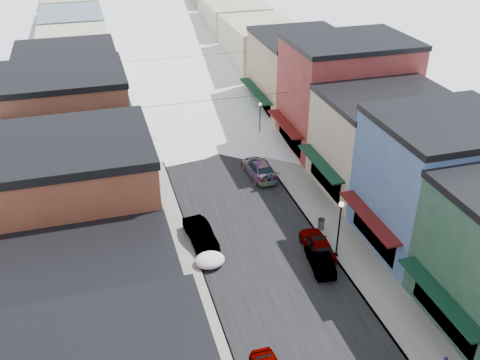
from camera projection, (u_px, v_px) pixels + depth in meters
road at (177, 92)px, 72.22m from camera, size 10.00×160.00×0.01m
sidewalk_left at (128, 96)px, 70.58m from camera, size 3.20×160.00×0.15m
sidewalk_right at (224, 86)px, 73.78m from camera, size 3.20×160.00×0.15m
curb_left at (139, 95)px, 70.96m from camera, size 0.10×160.00×0.15m
curb_right at (213, 88)px, 73.41m from camera, size 0.10×160.00×0.15m
bldg_l_cream at (83, 345)px, 27.05m from camera, size 11.30×8.20×9.50m
bldg_l_brick_near at (67, 234)px, 32.86m from camera, size 12.30×8.20×12.50m
bldg_l_grayblue at (76, 189)px, 40.94m from camera, size 11.30×9.20×9.00m
bldg_l_brick_far at (61, 132)px, 47.71m from camera, size 13.30×9.20×11.00m
bldg_l_tan at (72, 97)px, 56.54m from camera, size 11.30×11.20×10.00m
bldg_r_blue at (439, 183)px, 40.29m from camera, size 11.30×9.20×10.50m
bldg_r_cream at (383, 142)px, 48.28m from camera, size 12.30×9.20×9.00m
bldg_r_brick_far at (346, 94)px, 55.29m from camera, size 13.30×9.20×11.50m
bldg_r_tan at (300, 74)px, 63.88m from camera, size 11.30×11.20×9.50m
distant_blocks at (151, 23)px, 89.42m from camera, size 34.00×55.00×8.00m
overhead_cables at (194, 77)px, 58.72m from camera, size 16.40×15.04×0.04m
car_dark_hatch at (201, 234)px, 42.29m from camera, size 2.19×4.76×1.51m
car_silver_wagon at (164, 121)px, 61.93m from camera, size 2.51×4.97×1.38m
car_green_sedan at (320, 260)px, 39.52m from camera, size 1.91×4.16×1.32m
car_gray_suv at (318, 244)px, 41.04m from camera, size 2.17×4.71×1.56m
car_black_sedan at (259, 168)px, 51.66m from camera, size 2.50×5.57×1.59m
car_lane_silver at (173, 100)px, 67.52m from camera, size 2.17×4.30×1.40m
car_lane_white at (178, 72)px, 77.05m from camera, size 3.37×5.99×1.58m
trash_can at (321, 224)px, 43.69m from camera, size 0.56×0.56×0.95m
streetlamp_near at (340, 222)px, 39.36m from camera, size 0.40×0.40×4.81m
streetlamp_far at (260, 115)px, 58.29m from camera, size 0.33×0.33×3.97m
snow_pile_mid at (210, 259)px, 39.94m from camera, size 2.26×2.59×0.95m
snow_pile_far at (158, 139)px, 58.12m from camera, size 2.34×2.64×0.99m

